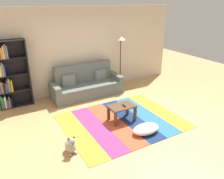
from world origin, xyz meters
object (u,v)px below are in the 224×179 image
(dog, at_px, (71,145))
(standing_lamp, at_px, (121,44))
(coffee_table, at_px, (122,109))
(tv_remote, at_px, (124,106))
(couch, at_px, (87,85))
(bookshelf, at_px, (8,75))
(pouf, at_px, (146,129))

(dog, bearing_deg, standing_lamp, 43.76)
(coffee_table, distance_m, tv_remote, 0.11)
(couch, xyz_separation_m, tv_remote, (0.13, -2.00, 0.09))
(bookshelf, bearing_deg, dog, -75.36)
(dog, height_order, tv_remote, tv_remote)
(bookshelf, height_order, dog, bookshelf)
(couch, height_order, bookshelf, bookshelf)
(couch, relative_size, coffee_table, 3.47)
(couch, distance_m, standing_lamp, 1.80)
(pouf, xyz_separation_m, dog, (-1.75, 0.19, 0.05))
(bookshelf, distance_m, tv_remote, 3.31)
(bookshelf, bearing_deg, couch, -7.38)
(couch, bearing_deg, pouf, -84.08)
(couch, relative_size, standing_lamp, 1.28)
(coffee_table, bearing_deg, tv_remote, -55.26)
(bookshelf, xyz_separation_m, dog, (0.73, -2.81, -0.79))
(bookshelf, bearing_deg, pouf, -50.43)
(standing_lamp, bearing_deg, coffee_table, -120.78)
(coffee_table, bearing_deg, bookshelf, 135.87)
(coffee_table, bearing_deg, standing_lamp, 59.22)
(dog, bearing_deg, pouf, -6.32)
(pouf, height_order, standing_lamp, standing_lamp)
(couch, bearing_deg, standing_lamp, 8.60)
(standing_lamp, height_order, tv_remote, standing_lamp)
(tv_remote, bearing_deg, standing_lamp, 67.56)
(pouf, distance_m, standing_lamp, 3.42)
(bookshelf, xyz_separation_m, tv_remote, (2.34, -2.28, -0.52))
(bookshelf, relative_size, dog, 4.78)
(bookshelf, distance_m, standing_lamp, 3.63)
(pouf, relative_size, tv_remote, 4.52)
(dog, distance_m, standing_lamp, 4.17)
(coffee_table, xyz_separation_m, pouf, (0.18, -0.77, -0.23))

